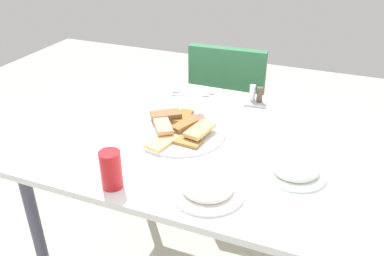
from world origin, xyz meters
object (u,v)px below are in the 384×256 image
(salad_plate_greens, at_px, (296,171))
(spoon, at_px, (193,92))
(dining_table, at_px, (200,155))
(salad_plate_rice, at_px, (207,188))
(condiment_caddy, at_px, (256,98))
(soda_can, at_px, (111,170))
(pide_platter, at_px, (180,130))
(paper_napkin, at_px, (192,94))
(dining_chair, at_px, (229,110))
(fork, at_px, (190,95))

(salad_plate_greens, distance_m, spoon, 0.73)
(dining_table, xyz_separation_m, salad_plate_rice, (0.14, -0.31, 0.10))
(salad_plate_greens, relative_size, condiment_caddy, 1.92)
(salad_plate_rice, height_order, soda_can, soda_can)
(spoon, bearing_deg, salad_plate_greens, -56.91)
(pide_platter, height_order, salad_plate_rice, pide_platter)
(salad_plate_greens, height_order, paper_napkin, salad_plate_greens)
(salad_plate_rice, relative_size, soda_can, 1.88)
(dining_chair, distance_m, salad_plate_rice, 1.13)
(fork, bearing_deg, salad_plate_rice, -82.27)
(pide_platter, relative_size, fork, 2.01)
(paper_napkin, distance_m, fork, 0.02)
(dining_table, distance_m, salad_plate_greens, 0.40)
(pide_platter, height_order, soda_can, soda_can)
(soda_can, bearing_deg, fork, 92.55)
(dining_table, height_order, paper_napkin, paper_napkin)
(dining_chair, height_order, paper_napkin, dining_chair)
(dining_table, relative_size, pide_platter, 3.15)
(salad_plate_rice, distance_m, spoon, 0.74)
(dining_table, bearing_deg, fork, 117.75)
(pide_platter, bearing_deg, dining_table, 4.76)
(salad_plate_greens, bearing_deg, pide_platter, 165.79)
(paper_napkin, relative_size, spoon, 0.56)
(dining_table, xyz_separation_m, spoon, (-0.17, 0.36, 0.09))
(dining_chair, relative_size, pide_platter, 2.56)
(dining_chair, xyz_separation_m, salad_plate_rice, (0.25, -1.06, 0.27))
(dining_chair, bearing_deg, paper_napkin, -99.03)
(salad_plate_rice, distance_m, soda_can, 0.29)
(spoon, bearing_deg, fork, -105.24)
(pide_platter, height_order, spoon, pide_platter)
(spoon, bearing_deg, dining_table, -79.89)
(dining_chair, relative_size, salad_plate_greens, 4.60)
(salad_plate_greens, distance_m, condiment_caddy, 0.54)
(salad_plate_greens, relative_size, soda_can, 1.59)
(spoon, relative_size, condiment_caddy, 1.96)
(salad_plate_greens, bearing_deg, salad_plate_rice, -140.92)
(soda_can, xyz_separation_m, spoon, (-0.03, 0.75, -0.06))
(dining_table, relative_size, paper_napkin, 9.86)
(dining_chair, xyz_separation_m, spoon, (-0.07, -0.39, 0.26))
(fork, distance_m, spoon, 0.04)
(dining_table, xyz_separation_m, salad_plate_greens, (0.37, -0.12, 0.10))
(condiment_caddy, bearing_deg, fork, -173.88)
(soda_can, height_order, paper_napkin, soda_can)
(dining_table, bearing_deg, soda_can, -109.91)
(fork, height_order, condiment_caddy, condiment_caddy)
(dining_table, bearing_deg, pide_platter, -175.24)
(dining_table, height_order, pide_platter, pide_platter)
(salad_plate_rice, distance_m, condiment_caddy, 0.67)
(paper_napkin, relative_size, condiment_caddy, 1.10)
(salad_plate_rice, bearing_deg, salad_plate_greens, 39.08)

